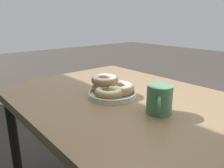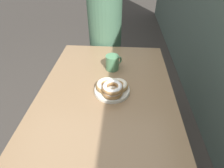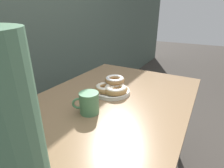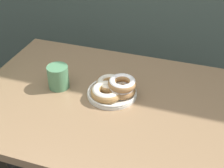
{
  "view_description": "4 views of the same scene",
  "coord_description": "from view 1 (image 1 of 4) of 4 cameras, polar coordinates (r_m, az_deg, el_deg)",
  "views": [
    {
      "loc": [
        -0.68,
        0.86,
        1.08
      ],
      "look_at": [
        0.04,
        0.24,
        0.8
      ],
      "focal_mm": 35.0,
      "sensor_mm": 36.0,
      "label": 1
    },
    {
      "loc": [
        0.86,
        0.3,
        1.46
      ],
      "look_at": [
        0.04,
        0.24,
        0.8
      ],
      "focal_mm": 28.0,
      "sensor_mm": 36.0,
      "label": 2
    },
    {
      "loc": [
        -0.82,
        -0.25,
        1.2
      ],
      "look_at": [
        0.04,
        0.24,
        0.8
      ],
      "focal_mm": 28.0,
      "sensor_mm": 36.0,
      "label": 3
    },
    {
      "loc": [
        0.39,
        -0.82,
        1.58
      ],
      "look_at": [
        0.04,
        0.24,
        0.8
      ],
      "focal_mm": 50.0,
      "sensor_mm": 36.0,
      "label": 4
    }
  ],
  "objects": [
    {
      "name": "dining_table",
      "position": [
        1.03,
        2.98,
        -7.34
      ],
      "size": [
        1.15,
        0.85,
        0.74
      ],
      "color": "#846647",
      "rests_on": "ground_plane"
    },
    {
      "name": "donut_plate",
      "position": [
        1.0,
        -0.31,
        -1.14
      ],
      "size": [
        0.24,
        0.24,
        0.09
      ],
      "color": "silver",
      "rests_on": "dining_table"
    },
    {
      "name": "coffee_mug",
      "position": [
        0.83,
        12.26,
        -3.91
      ],
      "size": [
        0.1,
        0.12,
        0.11
      ],
      "color": "#4C7F56",
      "rests_on": "dining_table"
    }
  ]
}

